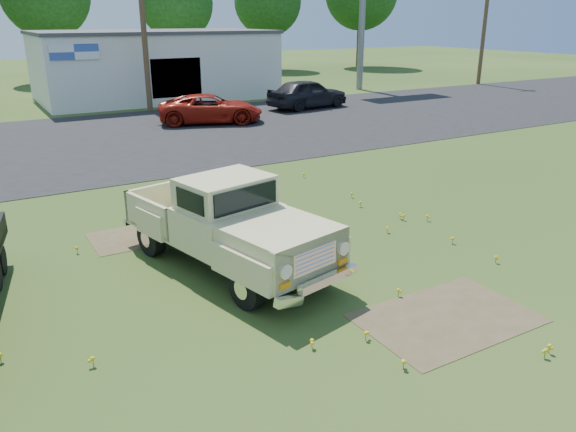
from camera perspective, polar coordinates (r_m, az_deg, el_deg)
The scene contains 12 objects.
ground at distance 11.49m, azimuth -0.27°, elevation -5.78°, with size 140.00×140.00×0.00m, color #294415.
asphalt_lot at distance 25.04m, azimuth -17.84°, elevation 7.30°, with size 90.00×14.00×0.02m, color black.
dirt_patch_a at distance 10.24m, azimuth 15.84°, elevation -9.96°, with size 3.00×2.00×0.01m, color #4A4027.
dirt_patch_b at distance 13.81m, azimuth -14.88°, elevation -2.00°, with size 2.20×1.60×0.01m, color #4A4027.
commercial_building at distance 37.80m, azimuth -13.40°, elevation 14.77°, with size 14.20×8.20×4.15m.
utility_pole_mid at distance 32.34m, azimuth -14.49°, elevation 18.42°, with size 1.60×0.30×9.00m.
utility_pole_east at distance 46.90m, azimuth 19.37°, elevation 18.14°, with size 1.60×0.30×9.00m.
treeline_e at distance 51.00m, azimuth -11.26°, elevation 20.41°, with size 6.08×6.08×9.04m.
treeline_f at distance 57.37m, azimuth -2.09°, elevation 20.92°, with size 6.40×6.40×9.52m.
vintage_pickup_truck at distance 11.47m, azimuth -6.25°, elevation -0.68°, with size 2.09×5.36×1.95m, color #C7BF85, non-canonical shape.
red_pickup at distance 28.08m, azimuth -7.86°, elevation 10.72°, with size 2.30×4.99×1.39m, color maroon.
dark_sedan at distance 32.52m, azimuth 1.99°, elevation 12.30°, with size 1.93×4.80×1.64m, color black.
Camera 1 is at (-5.19, -9.00, 4.92)m, focal length 35.00 mm.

